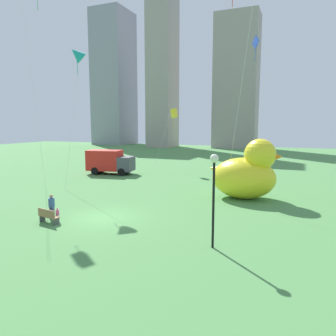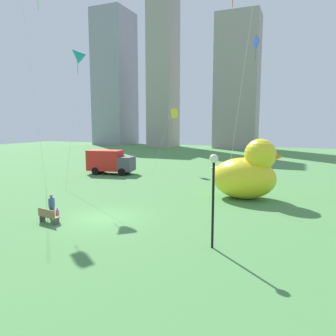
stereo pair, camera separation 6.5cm
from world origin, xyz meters
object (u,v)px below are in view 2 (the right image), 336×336
Objects in this scene: giant_inflatable_duck at (246,173)px; person_adult at (52,205)px; person_child at (58,214)px; box_truck at (110,162)px; kite_teal at (77,54)px; kite_yellow at (174,113)px; park_bench at (48,216)px; kite_blue at (257,50)px; lamppost at (213,181)px.

person_adult is at bearing -134.92° from giant_inflatable_duck.
giant_inflatable_duck is at bearing 48.18° from person_child.
kite_teal reaches higher than box_truck.
box_truck reaches higher than person_child.
giant_inflatable_duck is at bearing -48.65° from kite_yellow.
park_bench is at bearing -123.67° from person_child.
box_truck is (-7.21, 17.99, 0.97)m from park_bench.
kite_blue reaches higher than giant_inflatable_duck.
lamppost is (9.89, -0.40, 2.83)m from person_child.
park_bench is 25.16m from kite_yellow.
person_child is at bearing -85.90° from kite_yellow.
giant_inflatable_duck is 11.27m from lamppost.
kite_yellow is (5.83, 6.19, 5.86)m from box_truck.
kite_blue reaches higher than person_child.
giant_inflatable_duck is 1.01× the size of box_truck.
park_bench is 1.79× the size of person_child.
lamppost is 0.32× the size of kite_blue.
person_adult is at bearing 175.95° from lamppost.
kite_blue is at bearing 32.28° from kite_teal.
person_adult is 24.24m from kite_yellow.
park_bench is 0.12× the size of kite_teal.
kite_blue is at bearing 62.12° from person_child.
giant_inflatable_duck reaches higher than park_bench.
lamppost is at bearing -88.83° from giant_inflatable_duck.
kite_teal is (-4.45, 9.02, 11.50)m from park_bench.
lamppost is at bearing -87.72° from kite_blue.
person_child is 19.09m from box_truck.
person_child is at bearing 177.66° from lamppost.
giant_inflatable_duck reaches higher than person_child.
lamppost is at bearing -64.33° from kite_yellow.
giant_inflatable_duck reaches higher than person_adult.
person_child is 0.15× the size of giant_inflatable_duck.
box_truck is 20.28m from kite_blue.
person_child is 0.06× the size of kite_blue.
park_bench is 0.99× the size of person_adult.
kite_teal is at bearing 148.58° from lamppost.
lamppost reaches higher than person_child.
giant_inflatable_duck is (9.66, 10.80, 1.58)m from person_child.
person_adult is 10.95m from lamppost.
kite_blue is (9.18, 17.36, 12.45)m from person_child.
giant_inflatable_duck is 18.47m from box_truck.
lamppost is at bearing 0.37° from park_bench.
person_child is 15.09m from kite_teal.
park_bench reaches higher than person_child.
person_adult is 0.27× the size of giant_inflatable_duck.
giant_inflatable_duck is at bearing 48.48° from park_bench.
lamppost is (0.23, -11.20, 1.25)m from giant_inflatable_duck.
kite_yellow reaches higher than park_bench.
kite_blue is at bearing 59.69° from person_adult.
park_bench is 0.34× the size of lamppost.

